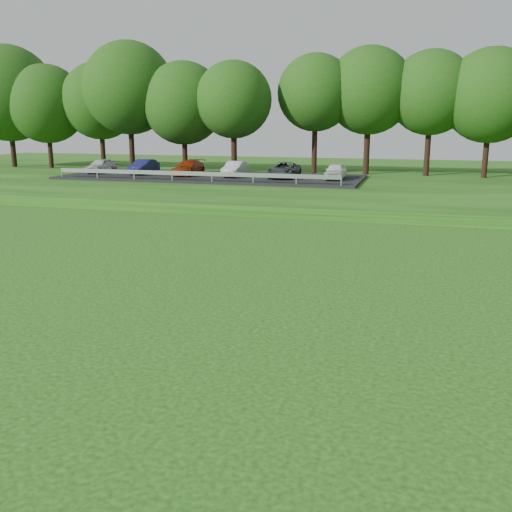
# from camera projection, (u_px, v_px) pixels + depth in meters

# --- Properties ---
(parking_lot) EXTENTS (24.00, 9.00, 1.38)m
(parking_lot) POSITION_uv_depth(u_px,v_px,m) (214.00, 173.00, 45.65)
(parking_lot) COLOR black
(parking_lot) RESTS_ON berm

